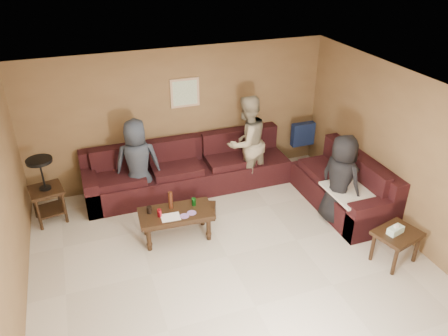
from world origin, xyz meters
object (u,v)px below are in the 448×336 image
Objects in this scene: person_middle at (247,142)px; coffee_table at (176,216)px; sectional_sofa at (241,179)px; side_table_right at (397,237)px; person_left at (138,163)px; waste_bin at (209,211)px; end_table_left at (46,189)px; person_right at (340,180)px.

coffee_table is at bearing 14.31° from person_middle.
sectional_sofa is 2.78m from side_table_right.
coffee_table is 1.62× the size of side_table_right.
person_left is (-0.34, 1.17, 0.38)m from coffee_table.
waste_bin is at bearing 138.43° from side_table_right.
end_table_left is 0.74× the size of person_right.
side_table_right is 0.47× the size of person_right.
coffee_table is 1.02× the size of end_table_left.
coffee_table is at bearing -150.08° from sectional_sofa.
person_left is 0.89× the size of person_middle.
coffee_table is 0.66× the size of person_middle.
person_left is at bearing 138.57° from side_table_right.
side_table_right is 0.46× the size of person_left.
waste_bin is at bearing 149.15° from person_left.
sectional_sofa is 1.83m from person_left.
side_table_right is at bearing 172.48° from person_right.
end_table_left is at bearing 51.86° from person_right.
side_table_right is 3.00m from person_middle.
person_left is 1.02× the size of person_right.
coffee_table is 0.76× the size of person_right.
person_right is at bearing 101.04° from person_middle.
end_table_left is at bearing 11.50° from person_left.
person_right is at bearing -9.78° from coffee_table.
coffee_table is (-1.39, -0.80, 0.07)m from sectional_sofa.
person_right reaches higher than sectional_sofa.
side_table_right is 0.41× the size of person_middle.
sectional_sofa is 1.77m from person_right.
waste_bin is (0.63, 0.32, -0.27)m from coffee_table.
person_left is at bearing 106.21° from coffee_table.
person_middle is (1.62, 1.12, 0.47)m from coffee_table.
coffee_table is 2.02m from person_middle.
side_table_right is at bearing -41.57° from waste_bin.
end_table_left reaches higher than side_table_right.
person_middle is at bearing 13.05° from person_right.
end_table_left is 4.69m from person_right.
person_left reaches higher than sectional_sofa.
person_middle is at bearing 34.75° from coffee_table.
waste_bin is 2.18m from person_right.
person_middle reaches higher than end_table_left.
end_table_left reaches higher than coffee_table.
person_right is (4.41, -1.58, 0.17)m from end_table_left.
person_middle reaches higher than waste_bin.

